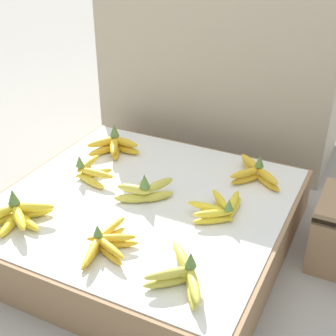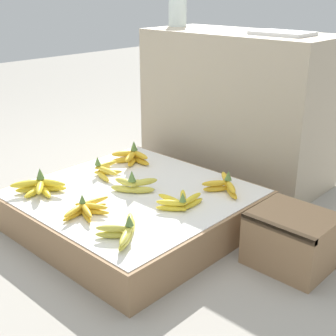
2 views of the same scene
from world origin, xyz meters
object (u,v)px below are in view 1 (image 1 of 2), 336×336
at_px(banana_bunch_front_left, 16,215).
at_px(banana_bunch_middle_midleft, 145,190).
at_px(banana_bunch_back_midright, 255,172).
at_px(banana_bunch_middle_left, 90,171).
at_px(banana_bunch_middle_midright, 220,208).
at_px(banana_bunch_back_left, 114,145).
at_px(banana_bunch_front_midright, 182,273).
at_px(banana_bunch_front_midleft, 105,243).

bearing_deg(banana_bunch_front_left, banana_bunch_middle_midleft, 45.95).
bearing_deg(banana_bunch_back_midright, banana_bunch_middle_left, -155.31).
relative_size(banana_bunch_middle_midright, banana_bunch_back_midright, 1.00).
relative_size(banana_bunch_middle_midleft, banana_bunch_back_left, 0.92).
distance_m(banana_bunch_front_midright, banana_bunch_middle_midleft, 0.42).
distance_m(banana_bunch_middle_left, banana_bunch_middle_midleft, 0.25).
bearing_deg(banana_bunch_middle_midleft, banana_bunch_front_midleft, -84.51).
bearing_deg(banana_bunch_front_midleft, banana_bunch_middle_left, 130.29).
bearing_deg(banana_bunch_front_midleft, banana_bunch_front_left, -177.77).
distance_m(banana_bunch_front_midright, banana_bunch_back_left, 0.78).
relative_size(banana_bunch_front_left, banana_bunch_middle_left, 1.11).
xyz_separation_m(banana_bunch_middle_left, banana_bunch_back_left, (-0.02, 0.20, 0.01)).
height_order(banana_bunch_front_midright, banana_bunch_middle_left, banana_bunch_front_midright).
height_order(banana_bunch_front_left, banana_bunch_middle_midright, banana_bunch_front_left).
bearing_deg(banana_bunch_front_left, banana_bunch_front_midleft, 2.23).
bearing_deg(banana_bunch_middle_midright, banana_bunch_back_left, 157.74).
height_order(banana_bunch_front_midright, banana_bunch_middle_midright, banana_bunch_front_midright).
bearing_deg(banana_bunch_front_midright, banana_bunch_front_left, 179.02).
relative_size(banana_bunch_front_left, banana_bunch_middle_midright, 1.03).
bearing_deg(banana_bunch_front_left, banana_bunch_middle_left, 82.92).
distance_m(banana_bunch_front_left, banana_bunch_middle_midright, 0.64).
relative_size(banana_bunch_front_midright, banana_bunch_back_left, 1.09).
xyz_separation_m(banana_bunch_back_left, banana_bunch_back_midright, (0.57, 0.05, -0.00)).
relative_size(banana_bunch_middle_midleft, banana_bunch_back_midright, 0.87).
distance_m(banana_bunch_middle_midright, banana_bunch_back_left, 0.58).
relative_size(banana_bunch_front_midright, banana_bunch_middle_midright, 1.04).
bearing_deg(banana_bunch_front_left, banana_bunch_back_midright, 45.17).
bearing_deg(banana_bunch_middle_midleft, banana_bunch_front_midright, -47.80).
height_order(banana_bunch_front_midleft, banana_bunch_middle_left, banana_bunch_middle_left).
xyz_separation_m(banana_bunch_front_midleft, banana_bunch_front_midright, (0.25, -0.02, 0.01)).
height_order(banana_bunch_middle_midleft, banana_bunch_back_left, banana_bunch_back_left).
relative_size(banana_bunch_middle_midright, banana_bunch_back_left, 1.05).
bearing_deg(banana_bunch_middle_midright, banana_bunch_front_midright, -86.76).
xyz_separation_m(banana_bunch_middle_left, banana_bunch_middle_midright, (0.51, -0.02, -0.00)).
relative_size(banana_bunch_front_midright, banana_bunch_back_midright, 1.04).
relative_size(banana_bunch_middle_midleft, banana_bunch_middle_midright, 0.87).
bearing_deg(banana_bunch_back_midright, banana_bunch_back_left, -175.29).
xyz_separation_m(banana_bunch_middle_midleft, banana_bunch_middle_midright, (0.26, 0.02, -0.01)).
distance_m(banana_bunch_middle_midleft, banana_bunch_back_midright, 0.41).
bearing_deg(banana_bunch_middle_midleft, banana_bunch_front_left, -134.05).
height_order(banana_bunch_middle_left, banana_bunch_back_midright, banana_bunch_back_midright).
bearing_deg(banana_bunch_back_midright, banana_bunch_front_midright, -91.16).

